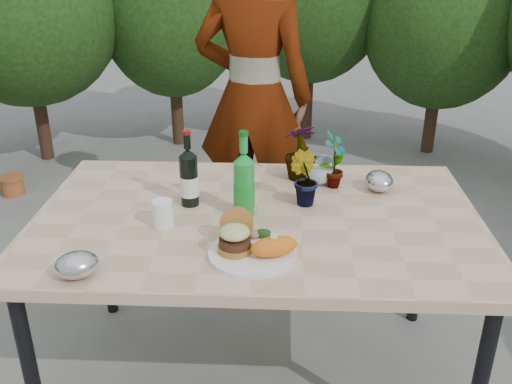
{
  "coord_description": "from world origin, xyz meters",
  "views": [
    {
      "loc": [
        0.08,
        -1.82,
        1.69
      ],
      "look_at": [
        0.0,
        -0.08,
        0.88
      ],
      "focal_mm": 40.0,
      "sensor_mm": 36.0,
      "label": 1
    }
  ],
  "objects_px": {
    "patio_table": "(257,229)",
    "dinner_plate": "(252,253)",
    "person": "(253,97)",
    "wine_bottle": "(189,178)"
  },
  "relations": [
    {
      "from": "patio_table",
      "to": "person",
      "type": "bearing_deg",
      "value": 93.52
    },
    {
      "from": "patio_table",
      "to": "wine_bottle",
      "type": "bearing_deg",
      "value": 162.33
    },
    {
      "from": "patio_table",
      "to": "wine_bottle",
      "type": "distance_m",
      "value": 0.31
    },
    {
      "from": "patio_table",
      "to": "dinner_plate",
      "type": "height_order",
      "value": "dinner_plate"
    },
    {
      "from": "dinner_plate",
      "to": "wine_bottle",
      "type": "height_order",
      "value": "wine_bottle"
    },
    {
      "from": "dinner_plate",
      "to": "person",
      "type": "height_order",
      "value": "person"
    },
    {
      "from": "patio_table",
      "to": "person",
      "type": "relative_size",
      "value": 0.92
    },
    {
      "from": "person",
      "to": "patio_table",
      "type": "bearing_deg",
      "value": 103.45
    },
    {
      "from": "person",
      "to": "dinner_plate",
      "type": "bearing_deg",
      "value": 102.68
    },
    {
      "from": "patio_table",
      "to": "dinner_plate",
      "type": "xyz_separation_m",
      "value": [
        -0.0,
        -0.28,
        0.06
      ]
    }
  ]
}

